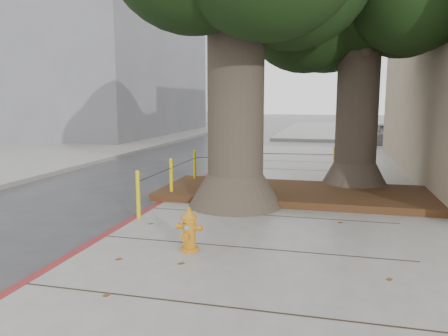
% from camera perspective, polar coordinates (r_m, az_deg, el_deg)
% --- Properties ---
extents(ground, '(140.00, 140.00, 0.00)m').
position_cam_1_polar(ground, '(7.08, -0.94, -11.20)').
color(ground, '#28282B').
rests_on(ground, ground).
extents(sidewalk_far, '(16.00, 20.00, 0.15)m').
position_cam_1_polar(sidewalk_far, '(36.75, 20.73, 4.60)').
color(sidewalk_far, slate).
rests_on(sidewalk_far, ground).
extents(curb_red, '(0.14, 26.00, 0.16)m').
position_cam_1_polar(curb_red, '(9.95, -8.41, -4.92)').
color(curb_red, maroon).
rests_on(curb_red, ground).
extents(planter_bed, '(6.40, 2.60, 0.16)m').
position_cam_1_polar(planter_bed, '(10.59, 9.27, -3.25)').
color(planter_bed, black).
rests_on(planter_bed, sidewalk_main).
extents(building_far_grey, '(12.00, 16.00, 12.00)m').
position_cam_1_polar(building_far_grey, '(33.17, -16.92, 14.65)').
color(building_far_grey, slate).
rests_on(building_far_grey, ground).
extents(building_far_white, '(12.00, 18.00, 15.00)m').
position_cam_1_polar(building_far_white, '(54.96, -6.15, 14.09)').
color(building_far_white, silver).
rests_on(building_far_white, ground).
extents(bollard_ring, '(3.79, 5.39, 0.95)m').
position_cam_1_polar(bollard_ring, '(11.25, 0.53, -0.18)').
color(bollard_ring, '#D9C00C').
rests_on(bollard_ring, sidewalk_main).
extents(fire_hydrant, '(0.36, 0.32, 0.68)m').
position_cam_1_polar(fire_hydrant, '(6.71, -4.57, -8.04)').
color(fire_hydrant, orange).
rests_on(fire_hydrant, sidewalk_main).
extents(car_silver, '(4.04, 1.80, 1.35)m').
position_cam_1_polar(car_silver, '(24.00, 20.30, 4.10)').
color(car_silver, '#ABAAAF').
rests_on(car_silver, ground).
extents(car_dark, '(1.56, 3.68, 1.06)m').
position_cam_1_polar(car_dark, '(28.69, -13.34, 4.81)').
color(car_dark, black).
rests_on(car_dark, ground).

